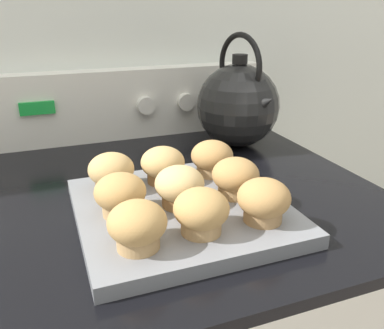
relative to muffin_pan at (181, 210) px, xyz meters
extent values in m
cube|color=silver|center=(-0.02, 0.49, 0.30)|extent=(8.00, 0.05, 2.40)
cube|color=black|center=(-0.02, 0.12, -0.02)|extent=(0.78, 0.69, 0.02)
cube|color=silver|center=(-0.02, 0.44, 0.07)|extent=(0.77, 0.05, 0.17)
cube|color=green|center=(-0.19, 0.41, 0.08)|extent=(0.07, 0.01, 0.03)
cylinder|color=silver|center=(0.05, 0.40, 0.07)|extent=(0.04, 0.02, 0.04)
cylinder|color=silver|center=(0.15, 0.40, 0.07)|extent=(0.04, 0.02, 0.04)
cylinder|color=silver|center=(0.26, 0.40, 0.07)|extent=(0.04, 0.02, 0.04)
cube|color=slate|center=(0.00, 0.00, 0.00)|extent=(0.31, 0.31, 0.02)
cylinder|color=tan|center=(-0.09, -0.09, 0.02)|extent=(0.05, 0.05, 0.03)
ellipsoid|color=tan|center=(-0.09, -0.09, 0.05)|extent=(0.07, 0.07, 0.05)
cylinder|color=tan|center=(0.00, -0.09, 0.02)|extent=(0.05, 0.05, 0.03)
ellipsoid|color=tan|center=(0.00, -0.09, 0.05)|extent=(0.07, 0.07, 0.05)
cylinder|color=#A37A4C|center=(0.09, -0.09, 0.02)|extent=(0.05, 0.05, 0.03)
ellipsoid|color=#B2844C|center=(0.09, -0.09, 0.05)|extent=(0.07, 0.07, 0.05)
cylinder|color=tan|center=(-0.09, 0.00, 0.02)|extent=(0.05, 0.05, 0.03)
ellipsoid|color=tan|center=(-0.09, 0.00, 0.05)|extent=(0.07, 0.07, 0.05)
cylinder|color=olive|center=(0.00, 0.00, 0.02)|extent=(0.05, 0.05, 0.03)
ellipsoid|color=tan|center=(0.00, 0.00, 0.05)|extent=(0.07, 0.07, 0.05)
cylinder|color=tan|center=(0.09, 0.00, 0.02)|extent=(0.05, 0.05, 0.03)
ellipsoid|color=#B2844C|center=(0.09, 0.00, 0.05)|extent=(0.07, 0.07, 0.05)
cylinder|color=olive|center=(-0.09, 0.09, 0.02)|extent=(0.05, 0.05, 0.03)
ellipsoid|color=tan|center=(-0.09, 0.09, 0.05)|extent=(0.07, 0.07, 0.05)
cylinder|color=olive|center=(0.00, 0.09, 0.02)|extent=(0.05, 0.05, 0.03)
ellipsoid|color=tan|center=(0.00, 0.09, 0.05)|extent=(0.07, 0.07, 0.05)
cylinder|color=tan|center=(0.09, 0.09, 0.02)|extent=(0.05, 0.05, 0.03)
ellipsoid|color=#B2844C|center=(0.09, 0.09, 0.05)|extent=(0.07, 0.07, 0.05)
sphere|color=black|center=(0.23, 0.28, 0.08)|extent=(0.19, 0.19, 0.19)
cylinder|color=black|center=(0.23, 0.28, 0.19)|extent=(0.03, 0.03, 0.02)
cone|color=black|center=(0.25, 0.19, 0.11)|extent=(0.05, 0.08, 0.06)
torus|color=black|center=(0.23, 0.28, 0.17)|extent=(0.04, 0.14, 0.14)
camera|label=1|loc=(-0.18, -0.53, 0.30)|focal=38.00mm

